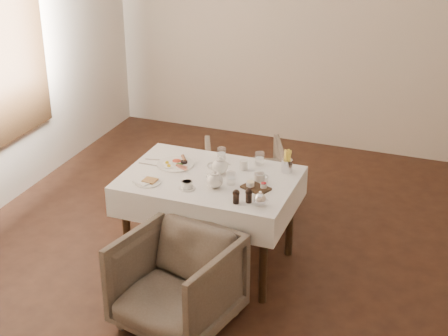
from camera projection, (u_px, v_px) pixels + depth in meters
table at (210, 191)px, 5.15m from camera, size 1.28×0.88×0.75m
armchair_near at (177, 283)px, 4.60m from camera, size 0.86×0.87×0.67m
armchair_far at (244, 180)px, 6.05m from camera, size 0.90×0.91×0.63m
breakfast_plate at (176, 164)px, 5.29m from camera, size 0.29×0.29×0.04m
side_plate at (147, 182)px, 5.01m from camera, size 0.21×0.19×0.02m
teapot_centre at (220, 165)px, 5.13m from camera, size 0.21×0.19×0.14m
teapot_front at (215, 179)px, 4.91m from camera, size 0.20×0.18×0.13m
creamer at (244, 165)px, 5.21m from camera, size 0.08×0.08×0.07m
teacup_near at (187, 185)px, 4.92m from camera, size 0.12×0.12×0.06m
teacup_far at (259, 177)px, 5.03m from camera, size 0.13×0.13×0.06m
glass_left at (222, 153)px, 5.37m from camera, size 0.09×0.09×0.09m
glass_mid at (231, 178)px, 4.97m from camera, size 0.07×0.07×0.09m
glass_right at (260, 158)px, 5.28m from camera, size 0.08×0.08×0.10m
condiment_board at (256, 187)px, 4.92m from camera, size 0.23×0.19×0.05m
pepper_mill_left at (236, 196)px, 4.71m from camera, size 0.06×0.06×0.10m
pepper_mill_right at (249, 195)px, 4.72m from camera, size 0.06×0.06×0.11m
silver_pot at (260, 198)px, 4.67m from camera, size 0.11×0.09×0.11m
fries_cup at (287, 162)px, 5.15m from camera, size 0.08×0.08×0.18m
cutlery_fork at (156, 160)px, 5.37m from camera, size 0.17×0.05×0.00m
cutlery_knife at (149, 165)px, 5.29m from camera, size 0.18×0.01×0.00m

